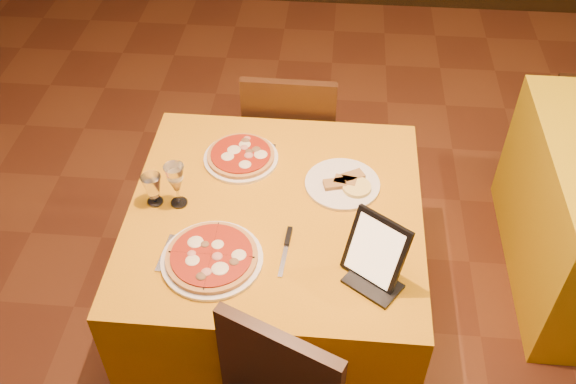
# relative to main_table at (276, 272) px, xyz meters

# --- Properties ---
(main_table) EXTENTS (1.10, 1.10, 0.75)m
(main_table) POSITION_rel_main_table_xyz_m (0.00, 0.00, 0.00)
(main_table) COLOR orange
(main_table) RESTS_ON floor
(chair_main_far) EXTENTS (0.39, 0.39, 0.91)m
(chair_main_far) POSITION_rel_main_table_xyz_m (-0.00, 0.79, 0.08)
(chair_main_far) COLOR #311C10
(chair_main_far) RESTS_ON floor
(pizza_near) EXTENTS (0.35, 0.35, 0.03)m
(pizza_near) POSITION_rel_main_table_xyz_m (-0.19, -0.27, 0.39)
(pizza_near) COLOR white
(pizza_near) RESTS_ON main_table
(pizza_far) EXTENTS (0.30, 0.30, 0.03)m
(pizza_far) POSITION_rel_main_table_xyz_m (-0.17, 0.27, 0.39)
(pizza_far) COLOR white
(pizza_far) RESTS_ON main_table
(cutlet_dish) EXTENTS (0.29, 0.29, 0.03)m
(cutlet_dish) POSITION_rel_main_table_xyz_m (0.25, 0.15, 0.39)
(cutlet_dish) COLOR white
(cutlet_dish) RESTS_ON main_table
(wine_glass) EXTENTS (0.09, 0.09, 0.19)m
(wine_glass) POSITION_rel_main_table_xyz_m (-0.36, -0.00, 0.47)
(wine_glass) COLOR tan
(wine_glass) RESTS_ON main_table
(water_glass) EXTENTS (0.10, 0.10, 0.13)m
(water_glass) POSITION_rel_main_table_xyz_m (-0.46, -0.01, 0.44)
(water_glass) COLOR white
(water_glass) RESTS_ON main_table
(tablet) EXTENTS (0.23, 0.20, 0.24)m
(tablet) POSITION_rel_main_table_xyz_m (0.36, -0.28, 0.49)
(tablet) COLOR black
(tablet) RESTS_ON main_table
(knife) EXTENTS (0.03, 0.20, 0.01)m
(knife) POSITION_rel_main_table_xyz_m (0.06, -0.23, 0.38)
(knife) COLOR silver
(knife) RESTS_ON main_table
(fork_near) EXTENTS (0.04, 0.17, 0.01)m
(fork_near) POSITION_rel_main_table_xyz_m (-0.36, -0.25, 0.38)
(fork_near) COLOR silver
(fork_near) RESTS_ON main_table
(fork_far) EXTENTS (0.03, 0.16, 0.01)m
(fork_far) POSITION_rel_main_table_xyz_m (-0.05, 0.29, 0.38)
(fork_far) COLOR #B3B4BA
(fork_far) RESTS_ON main_table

